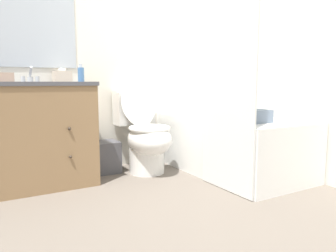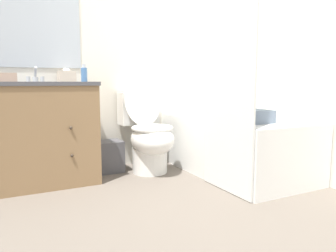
{
  "view_description": "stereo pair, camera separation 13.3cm",
  "coord_description": "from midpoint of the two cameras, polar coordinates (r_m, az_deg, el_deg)",
  "views": [
    {
      "loc": [
        -1.17,
        -1.37,
        0.82
      ],
      "look_at": [
        0.05,
        0.73,
        0.49
      ],
      "focal_mm": 35.0,
      "sensor_mm": 36.0,
      "label": 1
    },
    {
      "loc": [
        -1.06,
        -1.43,
        0.82
      ],
      "look_at": [
        0.05,
        0.73,
        0.49
      ],
      "focal_mm": 35.0,
      "sensor_mm": 36.0,
      "label": 2
    }
  ],
  "objects": [
    {
      "name": "wall_back",
      "position": [
        3.27,
        -7.38,
        15.18
      ],
      "size": [
        8.0,
        0.06,
        2.5
      ],
      "color": "white",
      "rests_on": "ground_plane"
    },
    {
      "name": "soap_dispenser",
      "position": [
        2.81,
        -13.08,
        8.8
      ],
      "size": [
        0.05,
        0.05,
        0.14
      ],
      "color": "#4C7AB2",
      "rests_on": "vanity_cabinet"
    },
    {
      "name": "ground_plane",
      "position": [
        1.97,
        10.8,
        -17.14
      ],
      "size": [
        14.0,
        14.0,
        0.0
      ],
      "primitive_type": "plane",
      "color": "#6B6056"
    },
    {
      "name": "wastebasket",
      "position": [
        3.06,
        -9.31,
        -5.25
      ],
      "size": [
        0.27,
        0.23,
        0.29
      ],
      "color": "#4C4C51",
      "rests_on": "ground_plane"
    },
    {
      "name": "sink_faucet",
      "position": [
        2.95,
        -20.9,
        7.9
      ],
      "size": [
        0.14,
        0.12,
        0.12
      ],
      "color": "silver",
      "rests_on": "vanity_cabinet"
    },
    {
      "name": "wall_right",
      "position": [
        3.25,
        20.07,
        14.8
      ],
      "size": [
        0.05,
        2.62,
        2.5
      ],
      "color": "white",
      "rests_on": "ground_plane"
    },
    {
      "name": "vanity_cabinet",
      "position": [
        2.8,
        -20.06,
        -1.01
      ],
      "size": [
        0.86,
        0.56,
        0.82
      ],
      "color": "olive",
      "rests_on": "ground_plane"
    },
    {
      "name": "shower_curtain",
      "position": [
        2.45,
        12.16,
        10.7
      ],
      "size": [
        0.02,
        0.57,
        1.91
      ],
      "color": "white",
      "rests_on": "ground_plane"
    },
    {
      "name": "toilet",
      "position": [
        2.99,
        -2.17,
        -1.64
      ],
      "size": [
        0.37,
        0.65,
        0.85
      ],
      "color": "white",
      "rests_on": "ground_plane"
    },
    {
      "name": "tissue_box",
      "position": [
        2.98,
        -16.01,
        8.33
      ],
      "size": [
        0.14,
        0.13,
        0.12
      ],
      "color": "beige",
      "rests_on": "vanity_cabinet"
    },
    {
      "name": "bathtub",
      "position": [
        3.06,
        12.6,
        -3.16
      ],
      "size": [
        0.76,
        1.43,
        0.5
      ],
      "color": "white",
      "rests_on": "ground_plane"
    },
    {
      "name": "bath_towel_folded",
      "position": [
        2.64,
        15.59,
        1.6
      ],
      "size": [
        0.31,
        0.23,
        0.1
      ],
      "color": "slate",
      "rests_on": "bathtub"
    }
  ]
}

